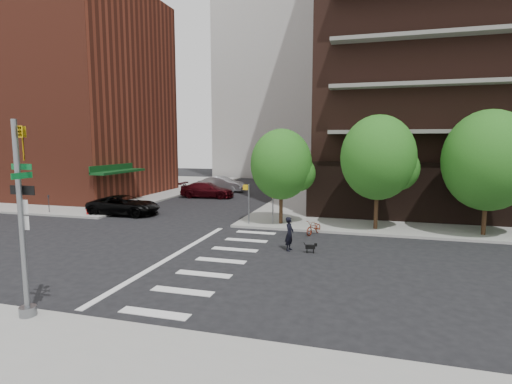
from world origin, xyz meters
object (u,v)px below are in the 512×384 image
object	(u,v)px
parked_car_maroon	(207,190)
dog_walker	(289,234)
fire_hydrant	(88,209)
traffic_signal	(23,235)
parked_car_black	(124,205)
parked_car_silver	(222,184)
scooter	(314,227)

from	to	relation	value
parked_car_maroon	dog_walker	bearing A→B (deg)	-149.92
fire_hydrant	traffic_signal	bearing A→B (deg)	-56.74
parked_car_black	parked_car_silver	xyz separation A→B (m)	(1.93, 15.63, 0.10)
fire_hydrant	scooter	size ratio (longest dim) A/B	0.45
fire_hydrant	scooter	distance (m)	17.00
scooter	fire_hydrant	bearing A→B (deg)	-163.71
dog_walker	parked_car_maroon	bearing A→B (deg)	41.76
fire_hydrant	parked_car_silver	size ratio (longest dim) A/B	0.14
fire_hydrant	parked_car_silver	xyz separation A→B (m)	(4.23, 16.83, 0.29)
traffic_signal	parked_car_silver	world-z (taller)	traffic_signal
scooter	dog_walker	size ratio (longest dim) A/B	0.95
fire_hydrant	parked_car_maroon	distance (m)	12.62
fire_hydrant	parked_car_maroon	xyz separation A→B (m)	(4.63, 11.74, 0.22)
parked_car_silver	dog_walker	bearing A→B (deg)	-150.96
traffic_signal	fire_hydrant	xyz separation A→B (m)	(-10.03, 15.29, -2.15)
parked_car_maroon	dog_walker	size ratio (longest dim) A/B	3.08
parked_car_silver	scooter	size ratio (longest dim) A/B	3.12
parked_car_black	parked_car_maroon	distance (m)	10.79
parked_car_maroon	dog_walker	distance (m)	20.51
fire_hydrant	parked_car_black	bearing A→B (deg)	27.55
parked_car_silver	scooter	world-z (taller)	parked_car_silver
scooter	dog_walker	bearing A→B (deg)	-79.93
parked_car_silver	parked_car_black	bearing A→B (deg)	173.42
traffic_signal	dog_walker	bearing A→B (deg)	58.50
fire_hydrant	parked_car_maroon	world-z (taller)	parked_car_maroon
traffic_signal	scooter	size ratio (longest dim) A/B	3.66
traffic_signal	scooter	distance (m)	15.78
parked_car_black	dog_walker	distance (m)	15.32
traffic_signal	fire_hydrant	size ratio (longest dim) A/B	8.20
traffic_signal	scooter	world-z (taller)	traffic_signal
traffic_signal	parked_car_black	distance (m)	18.32
parked_car_maroon	parked_car_silver	distance (m)	5.11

